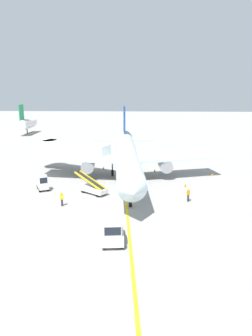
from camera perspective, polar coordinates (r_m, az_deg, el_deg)
name	(u,v)px	position (r m, az deg, el deg)	size (l,w,h in m)	color
ground_plane	(125,204)	(38.61, -0.22, -6.35)	(300.00, 300.00, 0.00)	gray
taxi_line_yellow	(125,191)	(43.33, -0.16, -4.03)	(0.30, 80.00, 0.01)	yellow
airliner	(127,156)	(48.34, 0.14, 2.08)	(28.52, 35.34, 10.10)	silver
jet_bridge	(68,150)	(53.66, -10.22, 3.20)	(12.73, 7.79, 4.85)	silver
pushback_tug	(113,232)	(29.16, -2.41, -11.31)	(2.26, 3.78, 2.20)	silver
baggage_tug_near_wing	(43,183)	(44.74, -14.52, -2.67)	(2.23, 2.73, 2.10)	silver
belt_loader_forward_hold	(93,188)	(42.20, -5.86, -3.50)	(4.76, 3.99, 2.59)	silver
ground_crew_marshaller	(188,194)	(39.76, 10.98, -4.61)	(0.36, 0.24, 1.70)	#26262D
ground_crew_wing_walker	(62,199)	(38.36, -11.30, -5.33)	(0.36, 0.24, 1.70)	#26262D
safety_cone_nose_left	(186,185)	(45.64, 10.50, -3.04)	(0.36, 0.36, 0.44)	orange
safety_cone_nose_right	(212,174)	(52.20, 15.05, -1.12)	(0.36, 0.36, 0.44)	orange
safety_cone_wingtip_left	(103,168)	(54.48, -4.03, -0.02)	(0.36, 0.36, 0.44)	orange
safety_cone_wingtip_right	(142,181)	(46.91, 2.93, -2.34)	(0.36, 0.36, 0.44)	orange
safety_cone_tail_area	(155,170)	(53.11, 5.11, -0.42)	(0.36, 0.36, 0.44)	orange
distant_aircraft_far_left	(26,123)	(99.52, -17.23, 7.58)	(3.00, 10.10, 8.80)	silver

